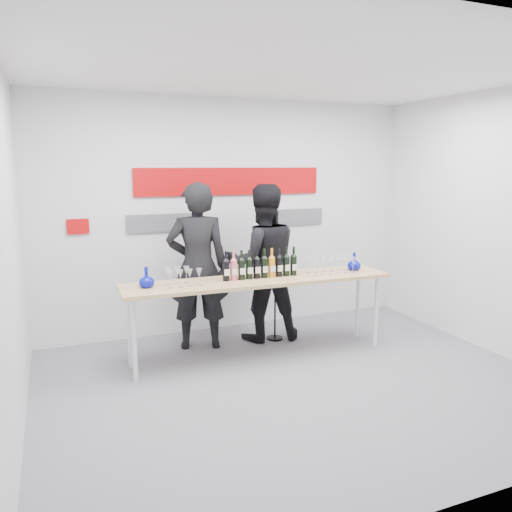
# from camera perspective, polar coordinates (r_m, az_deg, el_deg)

# --- Properties ---
(ground) EXTENTS (5.00, 5.00, 0.00)m
(ground) POSITION_cam_1_polar(r_m,az_deg,el_deg) (5.17, 4.86, -14.34)
(ground) COLOR slate
(ground) RESTS_ON ground
(back_wall) EXTENTS (5.00, 0.04, 3.00)m
(back_wall) POSITION_cam_1_polar(r_m,az_deg,el_deg) (6.57, -2.92, 4.60)
(back_wall) COLOR silver
(back_wall) RESTS_ON ground
(signage) EXTENTS (3.38, 0.02, 0.79)m
(signage) POSITION_cam_1_polar(r_m,az_deg,el_deg) (6.50, -3.33, 7.24)
(signage) COLOR #B3070A
(signage) RESTS_ON back_wall
(tasting_table) EXTENTS (3.05, 0.70, 0.91)m
(tasting_table) POSITION_cam_1_polar(r_m,az_deg,el_deg) (5.58, 0.39, -3.29)
(tasting_table) COLOR tan
(tasting_table) RESTS_ON ground
(wine_bottles) EXTENTS (0.89, 0.10, 0.33)m
(wine_bottles) POSITION_cam_1_polar(r_m,az_deg,el_deg) (5.57, 0.53, -0.86)
(wine_bottles) COLOR black
(wine_bottles) RESTS_ON tasting_table
(decanter_left) EXTENTS (0.16, 0.16, 0.21)m
(decanter_left) POSITION_cam_1_polar(r_m,az_deg,el_deg) (5.27, -12.42, -2.38)
(decanter_left) COLOR #081099
(decanter_left) RESTS_ON tasting_table
(decanter_right) EXTENTS (0.16, 0.16, 0.21)m
(decanter_right) POSITION_cam_1_polar(r_m,az_deg,el_deg) (6.12, 11.16, -0.59)
(decanter_right) COLOR #081099
(decanter_right) RESTS_ON tasting_table
(glasses_left) EXTENTS (0.36, 0.23, 0.18)m
(glasses_left) POSITION_cam_1_polar(r_m,az_deg,el_deg) (5.29, -8.49, -2.38)
(glasses_left) COLOR silver
(glasses_left) RESTS_ON tasting_table
(glasses_right) EXTENTS (0.57, 0.24, 0.18)m
(glasses_right) POSITION_cam_1_polar(r_m,az_deg,el_deg) (5.92, 8.57, -1.02)
(glasses_right) COLOR silver
(glasses_right) RESTS_ON tasting_table
(presenter_left) EXTENTS (0.81, 0.62, 1.97)m
(presenter_left) POSITION_cam_1_polar(r_m,az_deg,el_deg) (5.88, -6.69, -1.21)
(presenter_left) COLOR black
(presenter_left) RESTS_ON ground
(presenter_right) EXTENTS (1.04, 0.87, 1.94)m
(presenter_right) POSITION_cam_1_polar(r_m,az_deg,el_deg) (6.15, 0.75, -0.80)
(presenter_right) COLOR black
(presenter_right) RESTS_ON ground
(mic_stand) EXTENTS (0.20, 0.20, 1.70)m
(mic_stand) POSITION_cam_1_polar(r_m,az_deg,el_deg) (6.21, 2.20, -4.95)
(mic_stand) COLOR black
(mic_stand) RESTS_ON ground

